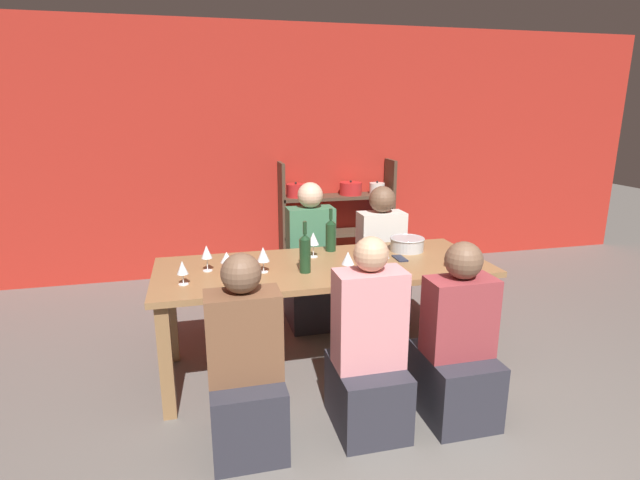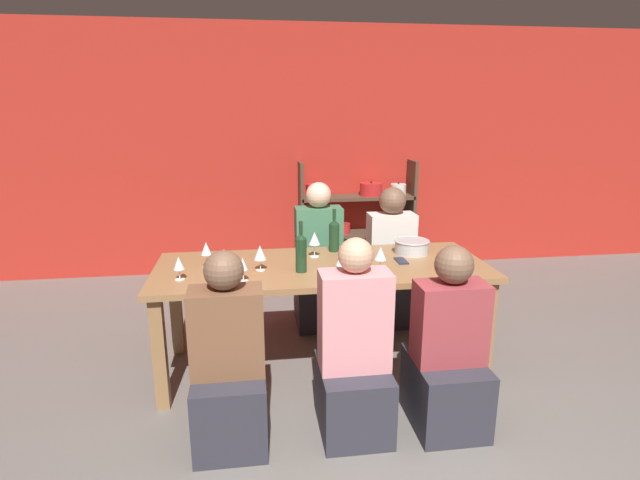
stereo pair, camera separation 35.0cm
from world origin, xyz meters
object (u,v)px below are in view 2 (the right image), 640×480
wine_glass_empty_a (315,239)px  person_near_c (354,363)px  person_near_a (447,361)px  wine_glass_empty_b (342,259)px  dining_table (322,277)px  person_near_b (229,374)px  wine_glass_red_a (179,264)px  wine_glass_white_c (365,258)px  person_far_b (319,273)px  cell_phone (401,261)px  wine_glass_red_b (380,254)px  wine_glass_red_d (206,249)px  wine_bottle_dark (301,252)px  wine_glass_red_e (243,265)px  shelf_unit (358,228)px  wine_glass_red_c (260,253)px  wine_glass_white_a (224,255)px  mixing_bowl (412,246)px  person_far_a (390,272)px  wine_bottle_green (334,235)px  wine_glass_white_b (453,256)px

wine_glass_empty_a → person_near_c: person_near_c is taller
person_near_a → wine_glass_empty_b: bearing=138.4°
dining_table → person_near_b: 1.01m
wine_glass_red_a → dining_table: bearing=10.9°
wine_glass_white_c → person_far_b: 1.15m
cell_phone → wine_glass_red_b: bearing=-134.0°
person_near_b → person_near_a: bearing=-0.9°
wine_glass_empty_b → wine_glass_red_d: (-0.87, 0.34, 0.00)m
wine_glass_white_c → cell_phone: 0.45m
wine_glass_red_d → person_near_c: bearing=-42.8°
wine_glass_empty_b → wine_glass_empty_a: bearing=103.3°
dining_table → wine_glass_empty_a: 0.30m
wine_bottle_dark → wine_glass_red_b: wine_bottle_dark is taller
person_far_b → cell_phone: bearing=122.2°
wine_bottle_dark → wine_glass_red_e: wine_bottle_dark is taller
shelf_unit → wine_glass_red_d: bearing=-125.7°
wine_glass_white_c → wine_glass_red_c: bearing=161.0°
wine_glass_white_a → person_far_b: (0.74, 0.81, -0.43)m
dining_table → person_near_b: (-0.63, -0.74, -0.28)m
wine_glass_red_b → wine_glass_white_c: (-0.12, -0.06, -0.00)m
mixing_bowl → person_far_a: 0.68m
cell_phone → person_near_a: bearing=-85.5°
wine_glass_red_b → wine_glass_red_a: bearing=178.0°
person_near_a → person_near_b: size_ratio=0.99×
wine_bottle_green → wine_glass_red_c: size_ratio=1.88×
wine_glass_red_c → person_far_b: bearing=58.5°
dining_table → wine_glass_red_b: 0.47m
shelf_unit → person_near_c: bearing=-102.6°
mixing_bowl → wine_glass_white_a: (-1.36, -0.24, 0.06)m
wine_bottle_dark → wine_glass_red_b: bearing=-10.7°
person_far_b → wine_glass_red_e: bearing=59.0°
wine_glass_red_c → wine_glass_white_b: bearing=-10.4°
wine_glass_white_a → person_far_a: bearing=30.2°
wine_glass_red_c → wine_bottle_green: bearing=34.3°
shelf_unit → wine_glass_white_a: 2.62m
wine_glass_white_a → wine_glass_red_a: bearing=-154.5°
wine_glass_red_a → person_near_b: size_ratio=0.14×
dining_table → person_far_a: size_ratio=1.92×
wine_glass_white_a → wine_bottle_dark: bearing=-9.2°
person_near_b → wine_glass_white_b: bearing=17.3°
wine_glass_white_c → wine_glass_red_c: 0.69m
mixing_bowl → wine_glass_red_d: bearing=-174.9°
wine_glass_red_a → person_far_a: person_far_a is taller
wine_glass_empty_a → wine_glass_red_b: size_ratio=1.05×
wine_glass_white_c → person_near_b: 1.09m
wine_glass_white_b → cell_phone: size_ratio=1.14×
wine_glass_empty_b → person_near_b: 0.98m
wine_glass_white_a → wine_glass_empty_b: 0.78m
mixing_bowl → person_near_a: size_ratio=0.24×
wine_glass_red_e → cell_phone: wine_glass_red_e is taller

